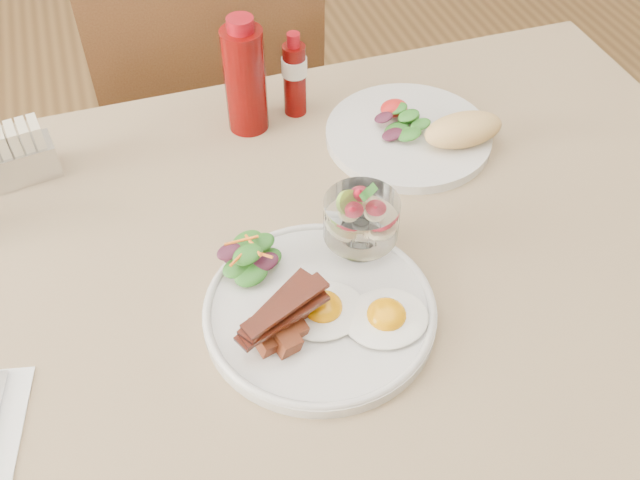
# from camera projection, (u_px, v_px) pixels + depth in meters

# --- Properties ---
(table) EXTENTS (1.33, 0.88, 0.75)m
(table) POSITION_uv_depth(u_px,v_px,m) (301.00, 316.00, 0.97)
(table) COLOR brown
(table) RESTS_ON ground
(chair_far) EXTENTS (0.42, 0.42, 0.93)m
(chair_far) POSITION_uv_depth(u_px,v_px,m) (211.00, 117.00, 1.51)
(chair_far) COLOR brown
(chair_far) RESTS_ON ground
(main_plate) EXTENTS (0.28, 0.28, 0.02)m
(main_plate) POSITION_uv_depth(u_px,v_px,m) (320.00, 311.00, 0.86)
(main_plate) COLOR silver
(main_plate) RESTS_ON table
(fried_eggs) EXTENTS (0.18, 0.14, 0.03)m
(fried_eggs) POSITION_uv_depth(u_px,v_px,m) (354.00, 313.00, 0.83)
(fried_eggs) COLOR white
(fried_eggs) RESTS_ON main_plate
(bacon_potato_pile) EXTENTS (0.12, 0.08, 0.05)m
(bacon_potato_pile) POSITION_uv_depth(u_px,v_px,m) (281.00, 321.00, 0.80)
(bacon_potato_pile) COLOR maroon
(bacon_potato_pile) RESTS_ON main_plate
(side_salad) EXTENTS (0.09, 0.09, 0.04)m
(side_salad) POSITION_uv_depth(u_px,v_px,m) (250.00, 259.00, 0.88)
(side_salad) COLOR #1D5316
(side_salad) RESTS_ON main_plate
(fruit_cup) EXTENTS (0.09, 0.09, 0.10)m
(fruit_cup) POSITION_uv_depth(u_px,v_px,m) (361.00, 219.00, 0.88)
(fruit_cup) COLOR white
(fruit_cup) RESTS_ON main_plate
(second_plate) EXTENTS (0.26, 0.25, 0.06)m
(second_plate) POSITION_uv_depth(u_px,v_px,m) (421.00, 132.00, 1.08)
(second_plate) COLOR silver
(second_plate) RESTS_ON table
(ketchup_bottle) EXTENTS (0.08, 0.08, 0.18)m
(ketchup_bottle) POSITION_uv_depth(u_px,v_px,m) (245.00, 78.00, 1.05)
(ketchup_bottle) COLOR #590605
(ketchup_bottle) RESTS_ON table
(hot_sauce_bottle) EXTENTS (0.05, 0.05, 0.14)m
(hot_sauce_bottle) POSITION_uv_depth(u_px,v_px,m) (295.00, 75.00, 1.09)
(hot_sauce_bottle) COLOR #590605
(hot_sauce_bottle) RESTS_ON table
(sugar_caddy) EXTENTS (0.10, 0.07, 0.09)m
(sugar_caddy) POSITION_uv_depth(u_px,v_px,m) (20.00, 155.00, 1.01)
(sugar_caddy) COLOR silver
(sugar_caddy) RESTS_ON table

